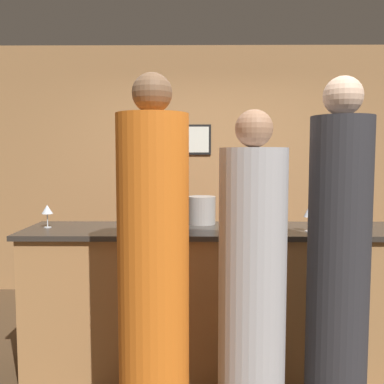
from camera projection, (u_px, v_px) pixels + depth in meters
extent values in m
plane|color=#4C3823|center=(218.00, 370.00, 3.13)|extent=(14.00, 14.00, 0.00)
cube|color=#A37547|center=(210.00, 170.00, 4.92)|extent=(8.00, 0.06, 2.80)
cube|color=black|center=(192.00, 140.00, 4.85)|extent=(0.44, 0.02, 0.34)
cube|color=silver|center=(192.00, 140.00, 4.83)|extent=(0.39, 0.00, 0.29)
cube|color=#B27F4C|center=(218.00, 303.00, 3.08)|extent=(2.69, 0.57, 1.02)
cube|color=#332D28|center=(218.00, 231.00, 3.04)|extent=(2.75, 0.63, 0.04)
cylinder|color=maroon|center=(161.00, 236.00, 3.83)|extent=(0.38, 0.38, 1.70)
sphere|color=beige|center=(161.00, 129.00, 3.75)|extent=(0.20, 0.20, 0.20)
cylinder|color=#B2B2B7|center=(252.00, 294.00, 2.36)|extent=(0.37, 0.37, 1.61)
sphere|color=#A37556|center=(254.00, 129.00, 2.28)|extent=(0.20, 0.20, 0.20)
cylinder|color=#2D2D33|center=(338.00, 277.00, 2.39)|extent=(0.34, 0.34, 1.78)
sphere|color=beige|center=(343.00, 96.00, 2.30)|extent=(0.21, 0.21, 0.21)
cylinder|color=orange|center=(154.00, 285.00, 2.25)|extent=(0.37, 0.37, 1.78)
sphere|color=brown|center=(152.00, 93.00, 2.17)|extent=(0.21, 0.21, 0.21)
cylinder|color=#19381E|center=(238.00, 210.00, 3.16)|extent=(0.07, 0.07, 0.23)
cylinder|color=#19381E|center=(238.00, 189.00, 3.15)|extent=(0.03, 0.03, 0.08)
cylinder|color=black|center=(281.00, 217.00, 2.93)|extent=(0.08, 0.08, 0.19)
cylinder|color=black|center=(282.00, 197.00, 2.92)|extent=(0.03, 0.03, 0.08)
cylinder|color=#9E9993|center=(202.00, 210.00, 3.23)|extent=(0.21, 0.21, 0.21)
cylinder|color=silver|center=(309.00, 231.00, 2.91)|extent=(0.05, 0.05, 0.00)
cylinder|color=silver|center=(309.00, 224.00, 2.91)|extent=(0.01, 0.01, 0.09)
cone|color=silver|center=(309.00, 211.00, 2.90)|extent=(0.07, 0.07, 0.08)
cylinder|color=silver|center=(128.00, 231.00, 2.92)|extent=(0.05, 0.05, 0.00)
cylinder|color=silver|center=(128.00, 225.00, 2.92)|extent=(0.01, 0.01, 0.08)
cone|color=silver|center=(128.00, 215.00, 2.91)|extent=(0.06, 0.06, 0.06)
cylinder|color=silver|center=(182.00, 232.00, 2.86)|extent=(0.05, 0.05, 0.00)
cylinder|color=silver|center=(182.00, 224.00, 2.86)|extent=(0.01, 0.01, 0.10)
cone|color=silver|center=(182.00, 211.00, 2.85)|extent=(0.08, 0.08, 0.08)
cylinder|color=silver|center=(253.00, 230.00, 2.94)|extent=(0.05, 0.05, 0.00)
cylinder|color=silver|center=(253.00, 223.00, 2.93)|extent=(0.01, 0.01, 0.09)
cone|color=silver|center=(253.00, 212.00, 2.93)|extent=(0.07, 0.07, 0.06)
cylinder|color=silver|center=(48.00, 227.00, 3.07)|extent=(0.05, 0.05, 0.00)
cylinder|color=silver|center=(47.00, 220.00, 3.06)|extent=(0.01, 0.01, 0.10)
cone|color=silver|center=(47.00, 209.00, 3.06)|extent=(0.08, 0.08, 0.06)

